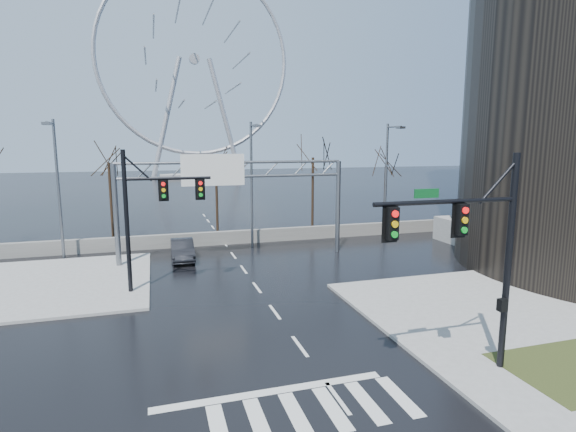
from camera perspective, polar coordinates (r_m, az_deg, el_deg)
name	(u,v)px	position (r m, az deg, el deg)	size (l,w,h in m)	color
ground	(300,346)	(19.37, 1.51, -16.20)	(260.00, 260.00, 0.00)	black
sidewalk_right_ext	(470,304)	(25.58, 22.15, -10.29)	(12.00, 10.00, 0.15)	gray
sidewalk_far	(62,283)	(30.28, -26.72, -7.60)	(10.00, 12.00, 0.15)	gray
grass_strip	(576,369)	(20.29, 32.75, -16.03)	(5.00, 4.00, 0.02)	#2B3616
barrier_wall	(225,238)	(37.83, -8.01, -2.75)	(52.00, 0.50, 1.10)	slate
signal_mast_near	(479,244)	(16.83, 23.04, -3.33)	(5.52, 0.41, 8.00)	black
signal_mast_far	(148,208)	(25.81, -17.37, 1.03)	(4.72, 0.41, 8.00)	black
sign_gantry	(229,188)	(32.14, -7.47, 3.52)	(16.36, 0.40, 7.60)	slate
streetlight_left	(57,179)	(35.46, -27.31, 4.25)	(0.50, 2.55, 10.00)	slate
streetlight_mid	(252,175)	(35.66, -4.55, 5.26)	(0.50, 2.55, 10.00)	slate
streetlight_right	(388,172)	(39.95, 12.60, 5.48)	(0.50, 2.55, 10.00)	slate
tree_left	(109,172)	(40.34, -21.76, 5.21)	(3.75, 3.75, 7.50)	black
tree_center	(216,178)	(41.60, -9.10, 4.74)	(3.25, 3.25, 6.50)	black
tree_right	(313,166)	(42.71, 3.17, 6.36)	(3.90, 3.90, 7.80)	black
tree_far_right	(386,173)	(46.52, 12.30, 5.40)	(3.40, 3.40, 6.80)	black
ferris_wheel	(195,67)	(113.52, -11.78, 18.02)	(45.00, 6.00, 50.91)	gray
car	(182,250)	(33.37, -13.27, -4.18)	(1.57, 4.49, 1.48)	black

